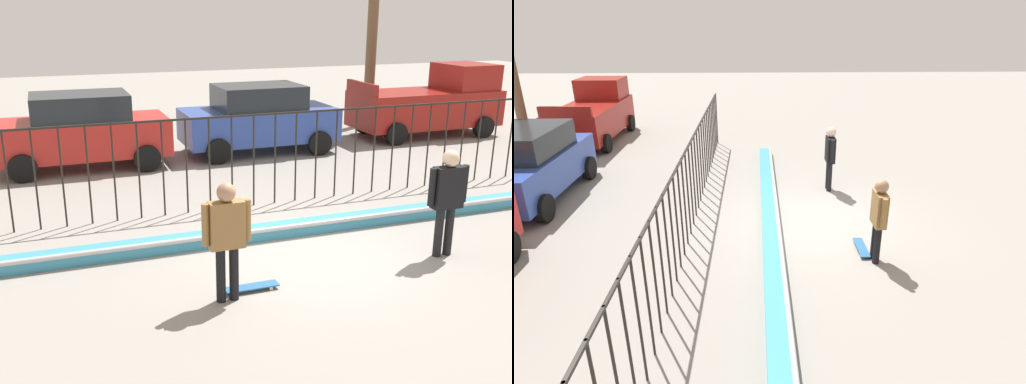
{
  "view_description": "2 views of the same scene",
  "coord_description": "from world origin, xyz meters",
  "views": [
    {
      "loc": [
        -3.89,
        -8.16,
        3.93
      ],
      "look_at": [
        -0.55,
        1.16,
        0.84
      ],
      "focal_mm": 41.37,
      "sensor_mm": 36.0,
      "label": 1
    },
    {
      "loc": [
        -9.04,
        1.33,
        4.5
      ],
      "look_at": [
        -0.25,
        1.04,
        0.9
      ],
      "focal_mm": 29.85,
      "sensor_mm": 36.0,
      "label": 2
    }
  ],
  "objects": [
    {
      "name": "skateboarder",
      "position": [
        -1.74,
        -1.0,
        1.03
      ],
      "size": [
        0.7,
        0.26,
        1.72
      ],
      "rotation": [
        0.0,
        0.0,
        0.3
      ],
      "color": "black",
      "rests_on": "ground"
    },
    {
      "name": "parked_car_blue",
      "position": [
        1.73,
        7.32,
        0.97
      ],
      "size": [
        4.3,
        2.12,
        1.9
      ],
      "rotation": [
        0.0,
        0.0,
        -0.05
      ],
      "color": "#2D479E",
      "rests_on": "ground"
    },
    {
      "name": "ground_plane",
      "position": [
        0.0,
        0.0,
        0.0
      ],
      "size": [
        60.0,
        60.0,
        0.0
      ],
      "primitive_type": "plane",
      "color": "gray"
    },
    {
      "name": "camera_operator",
      "position": [
        2.07,
        -0.68,
        1.08
      ],
      "size": [
        0.72,
        0.27,
        1.79
      ],
      "rotation": [
        0.0,
        0.0,
        2.43
      ],
      "color": "black",
      "rests_on": "ground"
    },
    {
      "name": "bowl_coping_ledge",
      "position": [
        0.0,
        1.03,
        0.12
      ],
      "size": [
        11.0,
        0.4,
        0.27
      ],
      "color": "teal",
      "rests_on": "ground"
    },
    {
      "name": "skateboard",
      "position": [
        -1.33,
        -0.83,
        0.06
      ],
      "size": [
        0.8,
        0.2,
        0.07
      ],
      "rotation": [
        0.0,
        0.0,
        -0.32
      ],
      "color": "#26598C",
      "rests_on": "ground"
    },
    {
      "name": "perimeter_fence",
      "position": [
        0.0,
        2.84,
        1.17
      ],
      "size": [
        14.04,
        0.04,
        1.92
      ],
      "color": "black",
      "rests_on": "ground"
    },
    {
      "name": "pickup_truck",
      "position": [
        7.72,
        7.67,
        1.04
      ],
      "size": [
        4.7,
        2.12,
        2.24
      ],
      "rotation": [
        0.0,
        0.0,
        0.03
      ],
      "color": "maroon",
      "rests_on": "ground"
    }
  ]
}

